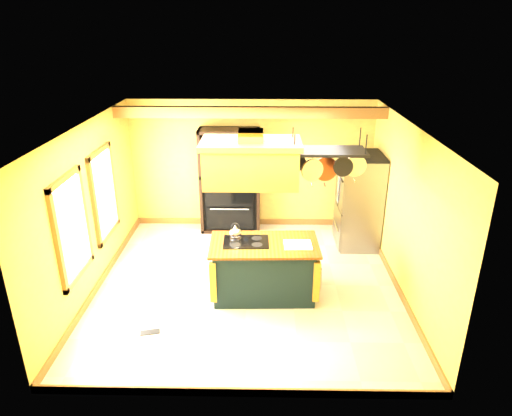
{
  "coord_description": "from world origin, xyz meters",
  "views": [
    {
      "loc": [
        0.27,
        -6.64,
        4.13
      ],
      "look_at": [
        0.13,
        0.3,
        1.28
      ],
      "focal_mm": 32.0,
      "sensor_mm": 36.0,
      "label": 1
    }
  ],
  "objects_px": {
    "range_hood": "(251,161)",
    "pot_rack": "(327,158)",
    "kitchen_island": "(264,269)",
    "hutch": "(230,191)",
    "refrigerator": "(358,203)"
  },
  "relations": [
    {
      "from": "hutch",
      "to": "refrigerator",
      "type": "bearing_deg",
      "value": -15.17
    },
    {
      "from": "range_hood",
      "to": "hutch",
      "type": "relative_size",
      "value": 0.67
    },
    {
      "from": "kitchen_island",
      "to": "range_hood",
      "type": "bearing_deg",
      "value": 178.55
    },
    {
      "from": "refrigerator",
      "to": "hutch",
      "type": "distance_m",
      "value": 2.62
    },
    {
      "from": "pot_rack",
      "to": "kitchen_island",
      "type": "bearing_deg",
      "value": -179.25
    },
    {
      "from": "refrigerator",
      "to": "hutch",
      "type": "height_order",
      "value": "hutch"
    },
    {
      "from": "kitchen_island",
      "to": "refrigerator",
      "type": "xyz_separation_m",
      "value": [
        1.82,
        1.86,
        0.41
      ]
    },
    {
      "from": "range_hood",
      "to": "pot_rack",
      "type": "distance_m",
      "value": 1.11
    },
    {
      "from": "range_hood",
      "to": "refrigerator",
      "type": "distance_m",
      "value": 3.07
    },
    {
      "from": "kitchen_island",
      "to": "range_hood",
      "type": "height_order",
      "value": "range_hood"
    },
    {
      "from": "range_hood",
      "to": "refrigerator",
      "type": "xyz_separation_m",
      "value": [
        2.02,
        1.86,
        -1.37
      ]
    },
    {
      "from": "pot_rack",
      "to": "range_hood",
      "type": "bearing_deg",
      "value": -179.35
    },
    {
      "from": "range_hood",
      "to": "pot_rack",
      "type": "relative_size",
      "value": 1.22
    },
    {
      "from": "range_hood",
      "to": "pot_rack",
      "type": "height_order",
      "value": "same"
    },
    {
      "from": "hutch",
      "to": "range_hood",
      "type": "bearing_deg",
      "value": -78.69
    }
  ]
}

